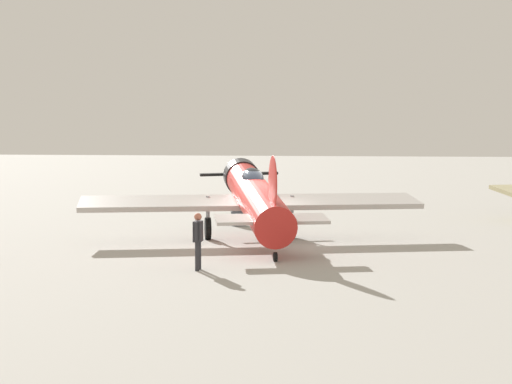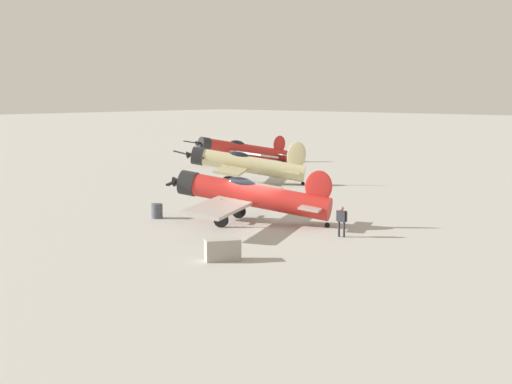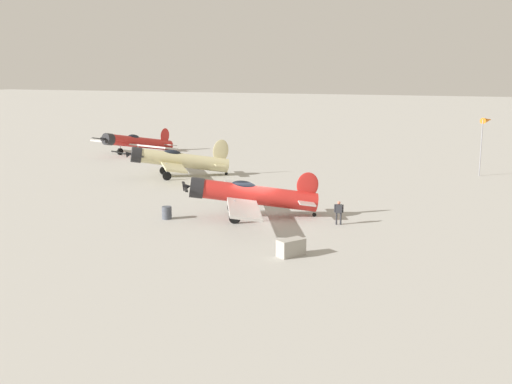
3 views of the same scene
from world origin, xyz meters
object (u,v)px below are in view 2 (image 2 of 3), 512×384
(fuel_drum, at_px, (157,211))
(airplane_foreground, at_px, (247,195))
(airplane_far_line, at_px, (241,150))
(equipment_crate, at_px, (223,250))
(ground_crew_mechanic, at_px, (342,219))
(airplane_mid_apron, at_px, (244,164))

(fuel_drum, bearing_deg, airplane_foreground, -66.05)
(airplane_foreground, height_order, airplane_far_line, airplane_foreground)
(airplane_foreground, relative_size, equipment_crate, 6.98)
(ground_crew_mechanic, height_order, equipment_crate, ground_crew_mechanic)
(airplane_mid_apron, height_order, equipment_crate, airplane_mid_apron)
(airplane_foreground, bearing_deg, fuel_drum, -1.23)
(fuel_drum, bearing_deg, equipment_crate, -116.35)
(airplane_foreground, xyz_separation_m, airplane_mid_apron, (12.97, 12.36, 0.01))
(airplane_foreground, xyz_separation_m, airplane_far_line, (25.07, 24.07, -0.15))
(airplane_mid_apron, bearing_deg, ground_crew_mechanic, 111.49)
(ground_crew_mechanic, bearing_deg, equipment_crate, -15.93)
(airplane_foreground, height_order, airplane_mid_apron, airplane_mid_apron)
(airplane_foreground, distance_m, airplane_far_line, 34.75)
(airplane_mid_apron, distance_m, ground_crew_mechanic, 22.47)
(airplane_mid_apron, bearing_deg, fuel_drum, 81.21)
(equipment_crate, bearing_deg, airplane_mid_apron, 41.05)
(airplane_mid_apron, relative_size, airplane_far_line, 0.79)
(fuel_drum, bearing_deg, airplane_mid_apron, 25.49)
(airplane_foreground, height_order, ground_crew_mechanic, airplane_foreground)
(ground_crew_mechanic, distance_m, equipment_crate, 7.87)
(airplane_far_line, bearing_deg, ground_crew_mechanic, 66.32)
(airplane_foreground, bearing_deg, equipment_crate, 100.88)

